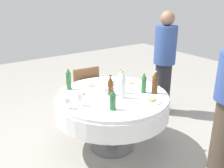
{
  "coord_description": "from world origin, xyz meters",
  "views": [
    {
      "loc": [
        2.33,
        -1.63,
        1.93
      ],
      "look_at": [
        0.0,
        0.0,
        0.87
      ],
      "focal_mm": 40.32,
      "sensor_mm": 36.0,
      "label": 1
    }
  ],
  "objects_px": {
    "person_inner": "(164,62)",
    "bottle_green_east": "(144,83)",
    "plate_front": "(130,83)",
    "wine_glass_north": "(80,98)",
    "bottle_clear_right": "(123,85)",
    "plate_west": "(91,86)",
    "bottle_green_far": "(113,100)",
    "bottle_clear_mid": "(121,81)",
    "bottle_brown_near": "(155,83)",
    "dining_table": "(112,105)",
    "chair_near": "(84,88)",
    "plate_left": "(151,100)",
    "bottle_green_north": "(69,79)",
    "bottle_brown_inner": "(111,86)",
    "wine_glass_mid": "(106,91)",
    "wine_glass_near": "(68,101)",
    "plate_rear": "(81,94)",
    "wine_glass_far": "(113,84)"
  },
  "relations": [
    {
      "from": "bottle_green_east",
      "to": "bottle_clear_mid",
      "type": "bearing_deg",
      "value": -125.25
    },
    {
      "from": "wine_glass_north",
      "to": "plate_left",
      "type": "xyz_separation_m",
      "value": [
        0.36,
        0.72,
        -0.08
      ]
    },
    {
      "from": "bottle_brown_inner",
      "to": "plate_rear",
      "type": "xyz_separation_m",
      "value": [
        -0.2,
        -0.3,
        -0.1
      ]
    },
    {
      "from": "bottle_brown_near",
      "to": "dining_table",
      "type": "bearing_deg",
      "value": -120.75
    },
    {
      "from": "bottle_green_north",
      "to": "plate_left",
      "type": "xyz_separation_m",
      "value": [
        0.89,
        0.6,
        -0.12
      ]
    },
    {
      "from": "wine_glass_near",
      "to": "chair_near",
      "type": "xyz_separation_m",
      "value": [
        -0.92,
        0.7,
        -0.31
      ]
    },
    {
      "from": "bottle_green_far",
      "to": "plate_front",
      "type": "relative_size",
      "value": 1.04
    },
    {
      "from": "plate_front",
      "to": "wine_glass_north",
      "type": "bearing_deg",
      "value": -76.47
    },
    {
      "from": "bottle_green_north",
      "to": "chair_near",
      "type": "bearing_deg",
      "value": 132.96
    },
    {
      "from": "bottle_brown_near",
      "to": "wine_glass_mid",
      "type": "relative_size",
      "value": 2.0
    },
    {
      "from": "bottle_green_east",
      "to": "plate_front",
      "type": "distance_m",
      "value": 0.35
    },
    {
      "from": "bottle_green_north",
      "to": "bottle_green_far",
      "type": "distance_m",
      "value": 0.81
    },
    {
      "from": "dining_table",
      "to": "plate_front",
      "type": "height_order",
      "value": "plate_front"
    },
    {
      "from": "wine_glass_mid",
      "to": "plate_west",
      "type": "xyz_separation_m",
      "value": [
        -0.45,
        0.06,
        -0.09
      ]
    },
    {
      "from": "bottle_clear_right",
      "to": "bottle_brown_near",
      "type": "xyz_separation_m",
      "value": [
        0.11,
        0.41,
        -0.03
      ]
    },
    {
      "from": "dining_table",
      "to": "bottle_brown_near",
      "type": "distance_m",
      "value": 0.6
    },
    {
      "from": "bottle_clear_right",
      "to": "bottle_green_far",
      "type": "distance_m",
      "value": 0.34
    },
    {
      "from": "wine_glass_far",
      "to": "plate_rear",
      "type": "bearing_deg",
      "value": -105.07
    },
    {
      "from": "bottle_green_east",
      "to": "wine_glass_near",
      "type": "bearing_deg",
      "value": -97.81
    },
    {
      "from": "wine_glass_north",
      "to": "wine_glass_near",
      "type": "height_order",
      "value": "wine_glass_north"
    },
    {
      "from": "bottle_clear_mid",
      "to": "bottle_green_east",
      "type": "bearing_deg",
      "value": 54.75
    },
    {
      "from": "plate_rear",
      "to": "person_inner",
      "type": "xyz_separation_m",
      "value": [
        -0.16,
        1.59,
        0.12
      ]
    },
    {
      "from": "dining_table",
      "to": "chair_near",
      "type": "distance_m",
      "value": 0.88
    },
    {
      "from": "wine_glass_north",
      "to": "bottle_green_north",
      "type": "bearing_deg",
      "value": 167.37
    },
    {
      "from": "chair_near",
      "to": "plate_left",
      "type": "bearing_deg",
      "value": -77.05
    },
    {
      "from": "bottle_clear_right",
      "to": "chair_near",
      "type": "height_order",
      "value": "bottle_clear_right"
    },
    {
      "from": "plate_front",
      "to": "bottle_clear_right",
      "type": "bearing_deg",
      "value": -50.09
    },
    {
      "from": "wine_glass_far",
      "to": "bottle_green_north",
      "type": "bearing_deg",
      "value": -131.79
    },
    {
      "from": "bottle_brown_near",
      "to": "wine_glass_mid",
      "type": "bearing_deg",
      "value": -108.37
    },
    {
      "from": "wine_glass_near",
      "to": "plate_rear",
      "type": "bearing_deg",
      "value": 130.14
    },
    {
      "from": "bottle_green_east",
      "to": "bottle_clear_right",
      "type": "relative_size",
      "value": 0.79
    },
    {
      "from": "bottle_clear_mid",
      "to": "bottle_brown_near",
      "type": "distance_m",
      "value": 0.42
    },
    {
      "from": "bottle_green_far",
      "to": "wine_glass_far",
      "type": "bearing_deg",
      "value": 144.61
    },
    {
      "from": "bottle_green_east",
      "to": "wine_glass_far",
      "type": "height_order",
      "value": "bottle_green_east"
    },
    {
      "from": "wine_glass_far",
      "to": "plate_front",
      "type": "bearing_deg",
      "value": 100.59
    },
    {
      "from": "bottle_clear_right",
      "to": "plate_rear",
      "type": "distance_m",
      "value": 0.53
    },
    {
      "from": "dining_table",
      "to": "wine_glass_near",
      "type": "bearing_deg",
      "value": -85.8
    },
    {
      "from": "dining_table",
      "to": "person_inner",
      "type": "xyz_separation_m",
      "value": [
        -0.36,
        1.26,
        0.28
      ]
    },
    {
      "from": "bottle_green_north",
      "to": "plate_front",
      "type": "height_order",
      "value": "bottle_green_north"
    },
    {
      "from": "person_inner",
      "to": "wine_glass_mid",
      "type": "bearing_deg",
      "value": -88.76
    },
    {
      "from": "bottle_green_far",
      "to": "plate_left",
      "type": "relative_size",
      "value": 1.0
    },
    {
      "from": "wine_glass_mid",
      "to": "bottle_green_far",
      "type": "bearing_deg",
      "value": -18.99
    },
    {
      "from": "plate_rear",
      "to": "wine_glass_north",
      "type": "bearing_deg",
      "value": -28.97
    },
    {
      "from": "bottle_clear_right",
      "to": "plate_west",
      "type": "height_order",
      "value": "bottle_clear_right"
    },
    {
      "from": "person_inner",
      "to": "bottle_green_east",
      "type": "bearing_deg",
      "value": -75.39
    },
    {
      "from": "wine_glass_far",
      "to": "bottle_green_east",
      "type": "bearing_deg",
      "value": 47.48
    },
    {
      "from": "bottle_brown_inner",
      "to": "bottle_clear_right",
      "type": "bearing_deg",
      "value": 23.89
    },
    {
      "from": "bottle_clear_mid",
      "to": "bottle_green_north",
      "type": "distance_m",
      "value": 0.67
    },
    {
      "from": "wine_glass_mid",
      "to": "plate_front",
      "type": "height_order",
      "value": "wine_glass_mid"
    },
    {
      "from": "dining_table",
      "to": "plate_rear",
      "type": "xyz_separation_m",
      "value": [
        -0.19,
        -0.33,
        0.16
      ]
    }
  ]
}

